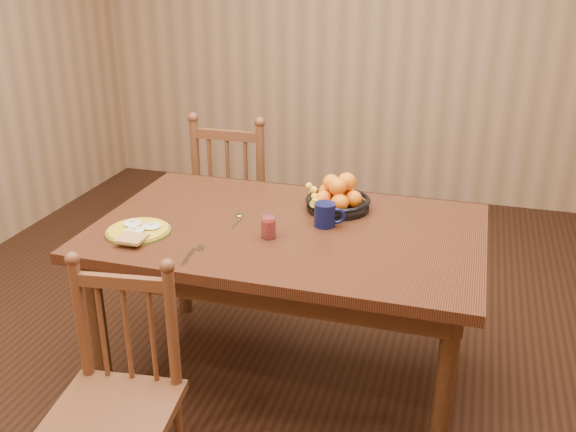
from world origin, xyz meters
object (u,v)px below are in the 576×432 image
(coffee_mug, at_px, (326,215))
(fruit_bowl, at_px, (337,197))
(chair_far, at_px, (239,201))
(dining_table, at_px, (288,245))
(breakfast_plate, at_px, (138,231))
(chair_near, at_px, (117,401))

(coffee_mug, distance_m, fruit_bowl, 0.20)
(chair_far, relative_size, fruit_bowl, 3.08)
(dining_table, xyz_separation_m, fruit_bowl, (0.15, 0.25, 0.14))
(dining_table, xyz_separation_m, coffee_mug, (0.15, 0.06, 0.14))
(breakfast_plate, bearing_deg, dining_table, 22.54)
(chair_near, xyz_separation_m, coffee_mug, (0.49, 0.91, 0.37))
(coffee_mug, relative_size, fruit_bowl, 0.41)
(chair_near, relative_size, fruit_bowl, 2.72)
(dining_table, height_order, breakfast_plate, breakfast_plate)
(breakfast_plate, xyz_separation_m, fruit_bowl, (0.72, 0.49, 0.04))
(dining_table, height_order, fruit_bowl, fruit_bowl)
(dining_table, relative_size, chair_near, 1.82)
(chair_far, bearing_deg, coffee_mug, 130.06)
(chair_far, bearing_deg, dining_table, 121.62)
(breakfast_plate, height_order, fruit_bowl, fruit_bowl)
(chair_near, height_order, coffee_mug, chair_near)
(chair_near, xyz_separation_m, breakfast_plate, (-0.22, 0.61, 0.33))
(breakfast_plate, relative_size, coffee_mug, 2.15)
(chair_near, bearing_deg, fruit_bowl, 58.43)
(dining_table, bearing_deg, chair_near, -112.19)
(chair_near, height_order, breakfast_plate, chair_near)
(coffee_mug, xyz_separation_m, fruit_bowl, (0.00, 0.20, 0.00))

